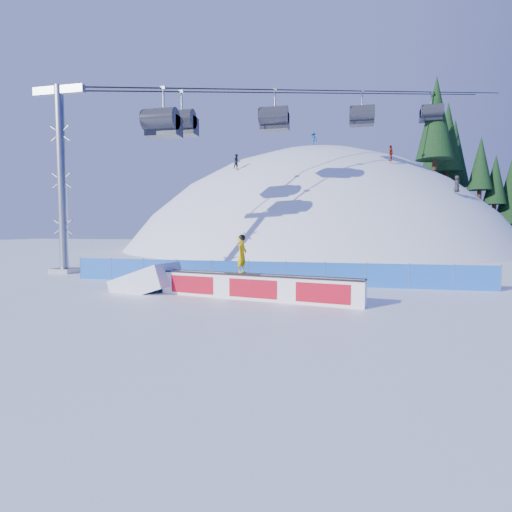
# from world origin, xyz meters

# --- Properties ---
(ground) EXTENTS (160.00, 160.00, 0.00)m
(ground) POSITION_xyz_m (0.00, 0.00, 0.00)
(ground) COLOR white
(ground) RESTS_ON ground
(snow_hill) EXTENTS (64.00, 64.00, 64.00)m
(snow_hill) POSITION_xyz_m (0.00, 42.00, -18.00)
(snow_hill) COLOR white
(snow_hill) RESTS_ON ground
(treeline) EXTENTS (21.73, 12.00, 21.29)m
(treeline) POSITION_xyz_m (21.44, 41.99, 10.72)
(treeline) COLOR #331F14
(treeline) RESTS_ON ground
(safety_fence) EXTENTS (22.05, 0.05, 1.30)m
(safety_fence) POSITION_xyz_m (0.00, 4.50, 0.60)
(safety_fence) COLOR blue
(safety_fence) RESTS_ON ground
(chairlift) EXTENTS (40.80, 41.70, 22.00)m
(chairlift) POSITION_xyz_m (4.74, 27.49, 16.89)
(chairlift) COLOR gray
(chairlift) RESTS_ON ground
(rail_box) EXTENTS (8.78, 2.31, 1.06)m
(rail_box) POSITION_xyz_m (0.37, 0.04, 0.52)
(rail_box) COLOR white
(rail_box) RESTS_ON ground
(snow_ramp) EXTENTS (3.35, 2.45, 1.89)m
(snow_ramp) POSITION_xyz_m (-5.04, 1.10, 0.00)
(snow_ramp) COLOR white
(snow_ramp) RESTS_ON ground
(snowboarder) EXTENTS (1.57, 0.61, 1.62)m
(snowboarder) POSITION_xyz_m (-0.22, 0.15, 1.85)
(snowboarder) COLOR black
(snowboarder) RESTS_ON rail_box
(distant_skiers) EXTENTS (23.50, 10.15, 8.67)m
(distant_skiers) POSITION_xyz_m (2.90, 31.02, 11.14)
(distant_skiers) COLOR black
(distant_skiers) RESTS_ON ground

